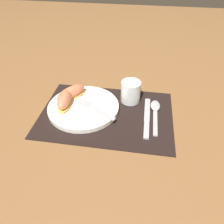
% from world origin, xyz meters
% --- Properties ---
extents(ground_plane, '(3.00, 3.00, 0.00)m').
position_xyz_m(ground_plane, '(0.00, 0.00, 0.00)').
color(ground_plane, olive).
extents(placemat, '(0.46, 0.32, 0.00)m').
position_xyz_m(placemat, '(0.00, 0.00, 0.00)').
color(placemat, black).
rests_on(placemat, ground_plane).
extents(plate, '(0.25, 0.25, 0.02)m').
position_xyz_m(plate, '(-0.08, 0.01, 0.01)').
color(plate, white).
rests_on(plate, placemat).
extents(juice_glass, '(0.07, 0.07, 0.08)m').
position_xyz_m(juice_glass, '(0.08, 0.09, 0.04)').
color(juice_glass, silver).
rests_on(juice_glass, placemat).
extents(knife, '(0.02, 0.21, 0.01)m').
position_xyz_m(knife, '(0.14, -0.01, 0.01)').
color(knife, '#BCBCC1').
rests_on(knife, placemat).
extents(spoon, '(0.03, 0.18, 0.01)m').
position_xyz_m(spoon, '(0.17, 0.04, 0.01)').
color(spoon, '#BCBCC1').
rests_on(spoon, placemat).
extents(fork, '(0.18, 0.12, 0.00)m').
position_xyz_m(fork, '(-0.06, 0.01, 0.02)').
color(fork, '#BCBCC1').
rests_on(fork, plate).
extents(citrus_wedge_0, '(0.11, 0.13, 0.04)m').
position_xyz_m(citrus_wedge_0, '(-0.14, 0.05, 0.04)').
color(citrus_wedge_0, '#F7C656').
rests_on(citrus_wedge_0, plate).
extents(citrus_wedge_1, '(0.07, 0.11, 0.04)m').
position_xyz_m(citrus_wedge_1, '(-0.15, 0.03, 0.04)').
color(citrus_wedge_1, '#F7C656').
rests_on(citrus_wedge_1, plate).
extents(citrus_wedge_2, '(0.05, 0.12, 0.05)m').
position_xyz_m(citrus_wedge_2, '(-0.15, 0.01, 0.04)').
color(citrus_wedge_2, '#F7C656').
rests_on(citrus_wedge_2, plate).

